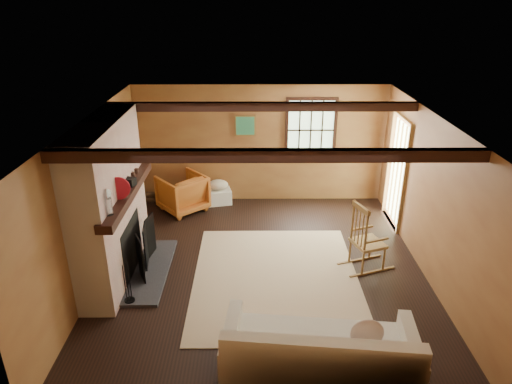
{
  "coord_description": "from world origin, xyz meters",
  "views": [
    {
      "loc": [
        -0.14,
        -6.05,
        4.0
      ],
      "look_at": [
        -0.1,
        0.4,
        1.18
      ],
      "focal_mm": 32.0,
      "sensor_mm": 36.0,
      "label": 1
    }
  ],
  "objects_px": {
    "fireplace": "(112,208)",
    "rocking_chair": "(366,241)",
    "sofa": "(320,359)",
    "armchair": "(182,193)",
    "laundry_basket": "(219,196)"
  },
  "relations": [
    {
      "from": "fireplace",
      "to": "rocking_chair",
      "type": "height_order",
      "value": "fireplace"
    },
    {
      "from": "fireplace",
      "to": "sofa",
      "type": "distance_m",
      "value": 3.65
    },
    {
      "from": "armchair",
      "to": "laundry_basket",
      "type": "bearing_deg",
      "value": 165.49
    },
    {
      "from": "fireplace",
      "to": "armchair",
      "type": "height_order",
      "value": "fireplace"
    },
    {
      "from": "sofa",
      "to": "laundry_basket",
      "type": "relative_size",
      "value": 4.39
    },
    {
      "from": "rocking_chair",
      "to": "laundry_basket",
      "type": "bearing_deg",
      "value": 25.61
    },
    {
      "from": "fireplace",
      "to": "armchair",
      "type": "relative_size",
      "value": 2.92
    },
    {
      "from": "rocking_chair",
      "to": "armchair",
      "type": "distance_m",
      "value": 3.79
    },
    {
      "from": "armchair",
      "to": "sofa",
      "type": "bearing_deg",
      "value": 75.26
    },
    {
      "from": "fireplace",
      "to": "laundry_basket",
      "type": "xyz_separation_m",
      "value": [
        1.36,
        2.55,
        -0.95
      ]
    },
    {
      "from": "rocking_chair",
      "to": "laundry_basket",
      "type": "relative_size",
      "value": 2.23
    },
    {
      "from": "rocking_chair",
      "to": "sofa",
      "type": "distance_m",
      "value": 2.53
    },
    {
      "from": "rocking_chair",
      "to": "laundry_basket",
      "type": "distance_m",
      "value": 3.48
    },
    {
      "from": "armchair",
      "to": "fireplace",
      "type": "bearing_deg",
      "value": 32.48
    },
    {
      "from": "laundry_basket",
      "to": "fireplace",
      "type": "bearing_deg",
      "value": -118.1
    }
  ]
}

